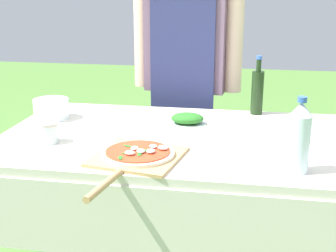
{
  "coord_description": "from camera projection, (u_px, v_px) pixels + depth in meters",
  "views": [
    {
      "loc": [
        0.28,
        -1.84,
        1.38
      ],
      "look_at": [
        -0.04,
        0.0,
        0.81
      ],
      "focal_mm": 50.0,
      "sensor_mm": 36.0,
      "label": 1
    }
  ],
  "objects": [
    {
      "name": "sauce_jar",
      "position": [
        49.0,
        134.0,
        1.86
      ],
      "size": [
        0.08,
        0.08,
        0.08
      ],
      "color": "silver",
      "rests_on": "prep_table"
    },
    {
      "name": "oil_bottle",
      "position": [
        257.0,
        91.0,
        2.25
      ],
      "size": [
        0.06,
        0.06,
        0.28
      ],
      "color": "black",
      "rests_on": "prep_table"
    },
    {
      "name": "mixing_tub",
      "position": [
        51.0,
        109.0,
        2.19
      ],
      "size": [
        0.16,
        0.16,
        0.09
      ],
      "primitive_type": "cylinder",
      "color": "silver",
      "rests_on": "prep_table"
    },
    {
      "name": "pizza_on_peel",
      "position": [
        137.0,
        156.0,
        1.69
      ],
      "size": [
        0.35,
        0.55,
        0.05
      ],
      "rotation": [
        0.0,
        0.0,
        -0.17
      ],
      "color": "tan",
      "rests_on": "prep_table"
    },
    {
      "name": "herb_container",
      "position": [
        187.0,
        119.0,
        2.1
      ],
      "size": [
        0.18,
        0.14,
        0.05
      ],
      "rotation": [
        0.0,
        0.0,
        0.05
      ],
      "color": "silver",
      "rests_on": "prep_table"
    },
    {
      "name": "water_bottle",
      "position": [
        299.0,
        137.0,
        1.55
      ],
      "size": [
        0.08,
        0.08,
        0.26
      ],
      "color": "silver",
      "rests_on": "prep_table"
    },
    {
      "name": "prep_table",
      "position": [
        178.0,
        152.0,
        1.98
      ],
      "size": [
        1.5,
        0.92,
        0.77
      ],
      "color": "beige",
      "rests_on": "ground"
    },
    {
      "name": "person_cook",
      "position": [
        187.0,
        63.0,
        2.57
      ],
      "size": [
        0.6,
        0.25,
        1.62
      ],
      "rotation": [
        0.0,
        0.0,
        3.01
      ],
      "color": "#70604C",
      "rests_on": "ground"
    }
  ]
}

